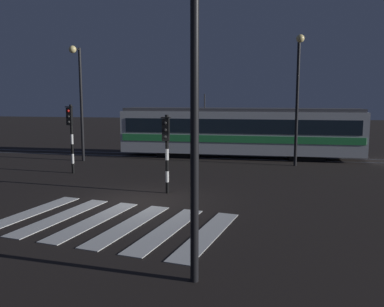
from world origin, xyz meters
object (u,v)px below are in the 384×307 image
traffic_light_corner_far_left (71,128)px  street_lamp_near_kerb (192,76)px  traffic_light_median_centre (166,142)px  tram (240,131)px  street_lamp_trackside_left (79,89)px  street_lamp_trackside_right (298,85)px

traffic_light_corner_far_left → street_lamp_near_kerb: 14.63m
traffic_light_median_centre → tram: bearing=78.4°
street_lamp_near_kerb → street_lamp_trackside_left: size_ratio=1.00×
traffic_light_median_centre → street_lamp_near_kerb: 8.86m
street_lamp_near_kerb → traffic_light_median_centre: bearing=107.8°
street_lamp_near_kerb → tram: 19.11m
traffic_light_median_centre → street_lamp_trackside_right: street_lamp_trackside_right is taller
traffic_light_corner_far_left → street_lamp_trackside_left: 4.57m
street_lamp_near_kerb → traffic_light_corner_far_left: bearing=126.4°
street_lamp_trackside_right → tram: 5.30m
street_lamp_trackside_right → street_lamp_trackside_left: street_lamp_trackside_right is taller
traffic_light_median_centre → street_lamp_trackside_right: size_ratio=0.45×
traffic_light_median_centre → traffic_light_corner_far_left: size_ratio=0.91×
street_lamp_trackside_right → traffic_light_median_centre: bearing=-125.4°
street_lamp_near_kerb → street_lamp_trackside_right: bearing=79.4°
tram → street_lamp_trackside_left: bearing=-160.4°
street_lamp_near_kerb → tram: size_ratio=0.44×
street_lamp_trackside_left → tram: size_ratio=0.44×
street_lamp_trackside_right → street_lamp_near_kerb: bearing=-100.6°
traffic_light_median_centre → tram: 10.99m
street_lamp_trackside_left → street_lamp_near_kerb: bearing=-57.4°
traffic_light_corner_far_left → street_lamp_near_kerb: (8.59, -11.67, 2.04)m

